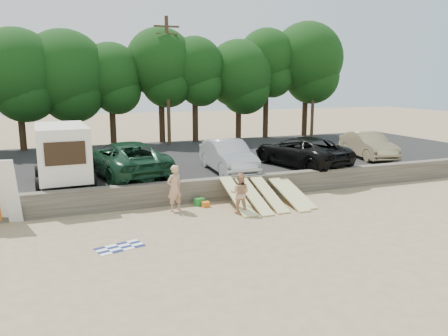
# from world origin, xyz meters

# --- Properties ---
(ground) EXTENTS (120.00, 120.00, 0.00)m
(ground) POSITION_xyz_m (0.00, 0.00, 0.00)
(ground) COLOR tan
(ground) RESTS_ON ground
(seawall) EXTENTS (44.00, 0.50, 1.00)m
(seawall) POSITION_xyz_m (0.00, 3.00, 0.50)
(seawall) COLOR #6B6356
(seawall) RESTS_ON ground
(parking_lot) EXTENTS (44.00, 14.50, 0.70)m
(parking_lot) POSITION_xyz_m (0.00, 10.50, 0.35)
(parking_lot) COLOR #282828
(parking_lot) RESTS_ON ground
(treeline) EXTENTS (34.36, 6.56, 9.53)m
(treeline) POSITION_xyz_m (-0.85, 17.44, 6.39)
(treeline) COLOR #382616
(treeline) RESTS_ON parking_lot
(utility_poles) EXTENTS (25.80, 0.26, 9.00)m
(utility_poles) POSITION_xyz_m (2.00, 16.00, 5.43)
(utility_poles) COLOR #473321
(utility_poles) RESTS_ON parking_lot
(box_trailer) EXTENTS (2.56, 4.31, 2.67)m
(box_trailer) POSITION_xyz_m (-5.40, 5.48, 2.20)
(box_trailer) COLOR white
(box_trailer) RESTS_ON parking_lot
(car_1) EXTENTS (3.84, 6.62, 1.73)m
(car_1) POSITION_xyz_m (-2.54, 6.17, 1.57)
(car_1) COLOR #133622
(car_1) RESTS_ON parking_lot
(car_2) EXTENTS (1.86, 4.94, 1.61)m
(car_2) POSITION_xyz_m (2.50, 5.50, 1.51)
(car_2) COLOR #A5A6AA
(car_2) RESTS_ON parking_lot
(car_3) EXTENTS (3.91, 6.30, 1.63)m
(car_3) POSITION_xyz_m (6.80, 5.55, 1.51)
(car_3) COLOR black
(car_3) RESTS_ON parking_lot
(car_4) EXTENTS (2.48, 4.93, 1.55)m
(car_4) POSITION_xyz_m (11.90, 6.33, 1.48)
(car_4) COLOR #93825D
(car_4) RESTS_ON parking_lot
(surfboard_upright_5) EXTENTS (0.62, 0.83, 2.52)m
(surfboard_upright_5) POSITION_xyz_m (-7.29, 2.39, 1.26)
(surfboard_upright_5) COLOR white
(surfboard_upright_5) RESTS_ON ground
(surfboard_low_0) EXTENTS (0.56, 2.85, 1.06)m
(surfboard_low_0) POSITION_xyz_m (1.33, 1.45, 0.53)
(surfboard_low_0) COLOR beige
(surfboard_low_0) RESTS_ON ground
(surfboard_low_1) EXTENTS (0.56, 2.88, 0.97)m
(surfboard_low_1) POSITION_xyz_m (2.05, 1.32, 0.48)
(surfboard_low_1) COLOR beige
(surfboard_low_1) RESTS_ON ground
(surfboard_low_2) EXTENTS (0.56, 2.88, 0.99)m
(surfboard_low_2) POSITION_xyz_m (2.80, 1.41, 0.50)
(surfboard_low_2) COLOR beige
(surfboard_low_2) RESTS_ON ground
(surfboard_low_3) EXTENTS (0.56, 2.91, 0.86)m
(surfboard_low_3) POSITION_xyz_m (3.71, 1.31, 0.43)
(surfboard_low_3) COLOR beige
(surfboard_low_3) RESTS_ON ground
(surfboard_low_4) EXTENTS (0.56, 2.92, 0.84)m
(surfboard_low_4) POSITION_xyz_m (4.15, 1.52, 0.42)
(surfboard_low_4) COLOR beige
(surfboard_low_4) RESTS_ON ground
(beachgoer_a) EXTENTS (0.83, 0.70, 1.93)m
(beachgoer_a) POSITION_xyz_m (-1.22, 1.98, 0.97)
(beachgoer_a) COLOR tan
(beachgoer_a) RESTS_ON ground
(beachgoer_b) EXTENTS (1.02, 0.97, 1.67)m
(beachgoer_b) POSITION_xyz_m (1.17, 0.71, 0.83)
(beachgoer_b) COLOR tan
(beachgoer_b) RESTS_ON ground
(cooler) EXTENTS (0.45, 0.40, 0.32)m
(cooler) POSITION_xyz_m (-0.03, 2.40, 0.16)
(cooler) COLOR #258A30
(cooler) RESTS_ON ground
(gear_bag) EXTENTS (0.32, 0.27, 0.22)m
(gear_bag) POSITION_xyz_m (0.16, 2.09, 0.11)
(gear_bag) COLOR orange
(gear_bag) RESTS_ON ground
(beach_towel) EXTENTS (1.84, 1.84, 0.00)m
(beach_towel) POSITION_xyz_m (-3.90, -1.34, 0.01)
(beach_towel) COLOR white
(beach_towel) RESTS_ON ground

